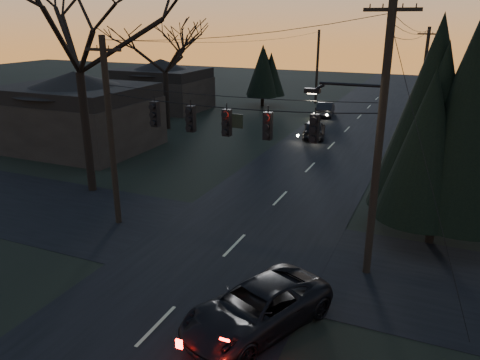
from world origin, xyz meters
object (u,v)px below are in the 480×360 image
at_px(suv_near, 257,308).
at_px(sedan_oncoming_a, 314,129).
at_px(sedan_oncoming_b, 326,109).
at_px(utility_pole_far_l, 315,103).
at_px(bare_tree_left, 74,19).
at_px(utility_pole_far_r, 417,126).
at_px(evergreen_right, 445,129).
at_px(utility_pole_right, 366,272).
at_px(utility_pole_left, 119,222).

height_order(suv_near, sedan_oncoming_a, sedan_oncoming_a).
distance_m(sedan_oncoming_a, sedan_oncoming_b, 9.23).
xyz_separation_m(utility_pole_far_l, suv_near, (8.92, -40.82, 0.71)).
relative_size(bare_tree_left, suv_near, 2.55).
relative_size(sedan_oncoming_a, sedan_oncoming_b, 1.01).
relative_size(bare_tree_left, sedan_oncoming_a, 3.08).
height_order(bare_tree_left, sedan_oncoming_b, bare_tree_left).
height_order(utility_pole_far_r, sedan_oncoming_a, utility_pole_far_r).
relative_size(utility_pole_far_r, utility_pole_far_l, 1.06).
bearing_deg(utility_pole_far_r, suv_near, -94.50).
bearing_deg(sedan_oncoming_b, utility_pole_far_l, -75.65).
relative_size(utility_pole_far_r, sedan_oncoming_b, 2.03).
bearing_deg(evergreen_right, utility_pole_right, -119.53).
bearing_deg(sedan_oncoming_a, suv_near, 89.03).
relative_size(utility_pole_far_r, sedan_oncoming_a, 2.02).
xyz_separation_m(sedan_oncoming_a, sedan_oncoming_b, (-1.29, 9.13, -0.03)).
bearing_deg(suv_near, evergreen_right, 85.10).
bearing_deg(bare_tree_left, suv_near, -31.09).
xyz_separation_m(suv_near, sedan_oncoming_b, (-6.10, 33.92, -0.02)).
bearing_deg(utility_pole_left, sedan_oncoming_a, 78.37).
relative_size(utility_pole_left, evergreen_right, 0.97).
xyz_separation_m(utility_pole_far_r, evergreen_right, (2.07, -24.34, 4.98)).
bearing_deg(bare_tree_left, utility_pole_left, -36.44).
distance_m(utility_pole_left, sedan_oncoming_a, 20.39).
bearing_deg(bare_tree_left, utility_pole_far_l, 82.89).
xyz_separation_m(utility_pole_left, utility_pole_far_r, (11.50, 28.00, 0.00)).
bearing_deg(utility_pole_left, bare_tree_left, 143.56).
distance_m(utility_pole_left, utility_pole_far_l, 36.00).
xyz_separation_m(suv_near, sedan_oncoming_a, (-4.81, 24.78, 0.01)).
xyz_separation_m(utility_pole_right, bare_tree_left, (-15.61, 3.04, 9.09)).
bearing_deg(utility_pole_far_r, evergreen_right, -85.14).
distance_m(utility_pole_far_l, bare_tree_left, 34.44).
height_order(utility_pole_far_r, suv_near, utility_pole_far_r).
xyz_separation_m(utility_pole_far_l, bare_tree_left, (-4.11, -32.96, 9.09)).
bearing_deg(evergreen_right, utility_pole_far_r, 94.86).
bearing_deg(bare_tree_left, sedan_oncoming_a, 64.10).
distance_m(utility_pole_right, utility_pole_far_r, 28.00).
xyz_separation_m(utility_pole_right, utility_pole_left, (-11.50, 0.00, 0.00)).
bearing_deg(utility_pole_far_l, utility_pole_right, -72.28).
bearing_deg(utility_pole_far_r, bare_tree_left, -122.02).
distance_m(suv_near, sedan_oncoming_a, 25.25).
distance_m(bare_tree_left, evergreen_right, 18.16).
bearing_deg(suv_near, sedan_oncoming_a, 124.84).
xyz_separation_m(bare_tree_left, sedan_oncoming_b, (6.93, 26.06, -8.40)).
height_order(utility_pole_right, utility_pole_far_r, utility_pole_right).
distance_m(utility_pole_left, evergreen_right, 14.91).
relative_size(bare_tree_left, evergreen_right, 1.48).
bearing_deg(bare_tree_left, sedan_oncoming_b, 75.11).
xyz_separation_m(utility_pole_right, sedan_oncoming_b, (-8.68, 29.10, 0.69)).
xyz_separation_m(utility_pole_right, utility_pole_far_r, (0.00, 28.00, 0.00)).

